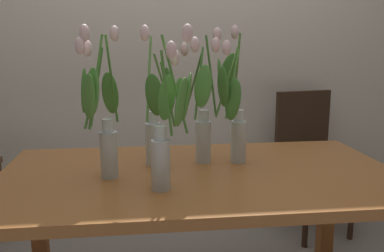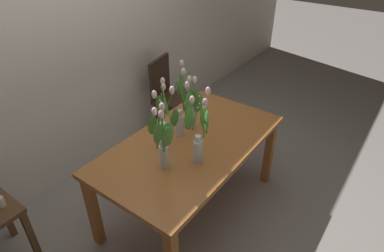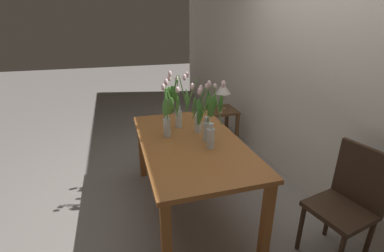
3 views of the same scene
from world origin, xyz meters
name	(u,v)px [view 3 (image 3 of 3)]	position (x,y,z in m)	size (l,w,h in m)	color
ground_plane	(191,207)	(0.00, 0.00, 0.00)	(18.00, 18.00, 0.00)	gray
room_wall_rear	(322,67)	(0.00, 1.32, 1.35)	(9.00, 0.10, 2.70)	silver
dining_table	(191,150)	(0.00, 0.00, 0.65)	(1.60, 0.90, 0.74)	#A3602D
tulip_vase_0	(198,115)	(-0.17, 0.12, 0.92)	(0.15, 0.26, 0.58)	silver
tulip_vase_1	(169,117)	(-0.14, -0.17, 0.95)	(0.16, 0.19, 0.57)	silver
tulip_vase_2	(206,119)	(0.03, 0.13, 0.95)	(0.22, 0.26, 0.57)	silver
tulip_vase_3	(177,105)	(-0.38, -0.04, 0.98)	(0.15, 0.27, 0.58)	silver
tulip_vase_4	(209,124)	(0.16, 0.11, 0.96)	(0.17, 0.24, 0.59)	silver
dining_chair	(348,199)	(0.88, 0.98, 0.52)	(0.47, 0.47, 0.93)	#382619
side_table	(220,117)	(-1.32, 0.84, 0.43)	(0.44, 0.44, 0.55)	brown
table_lamp	(223,89)	(-1.31, 0.86, 0.86)	(0.22, 0.22, 0.40)	olive
pillar_candle	(220,110)	(-1.19, 0.78, 0.59)	(0.06, 0.06, 0.07)	beige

